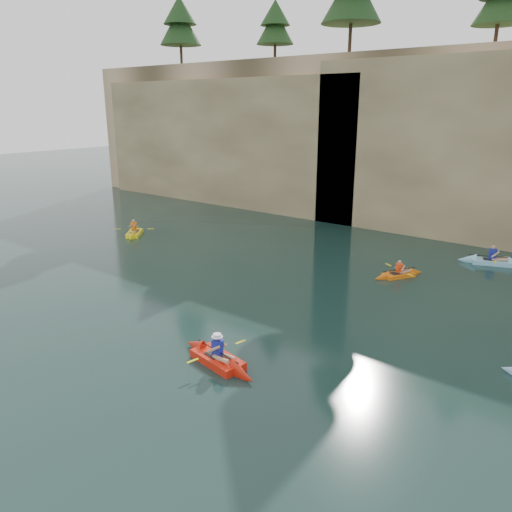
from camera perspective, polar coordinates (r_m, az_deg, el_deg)
The scene contains 10 objects.
ground at distance 15.22m, azimuth -3.72°, elevation -15.61°, with size 160.00×160.00×0.00m, color black.
cliff at distance 40.50m, azimuth 26.26°, elevation 12.15°, with size 70.00×16.00×12.00m, color tan.
cliff_slab_west at distance 43.12m, azimuth -3.82°, elevation 13.03°, with size 26.00×2.40×10.56m, color tan.
cliff_slab_center at distance 32.88m, azimuth 26.76°, elevation 10.83°, with size 24.00×2.40×11.40m, color tan.
sea_cave_west at distance 41.68m, azimuth -2.26°, elevation 8.38°, with size 4.50×1.00×4.00m, color black.
sea_cave_center at distance 34.53m, azimuth 15.88°, elevation 5.29°, with size 3.50×1.00×3.20m, color black.
main_kayaker at distance 16.79m, azimuth -4.40°, elevation -11.61°, with size 3.61×2.36×1.31m.
kayaker_orange at distance 25.67m, azimuth 15.98°, elevation -2.03°, with size 1.97×2.76×1.07m.
kayaker_yellow at distance 33.51m, azimuth -13.73°, elevation 2.58°, with size 2.64×2.93×1.30m.
kayaker_ltblue_mid at distance 29.46m, azimuth 25.32°, elevation -0.55°, with size 3.46×2.41×1.30m.
Camera 1 is at (8.63, -9.51, 8.18)m, focal length 35.00 mm.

